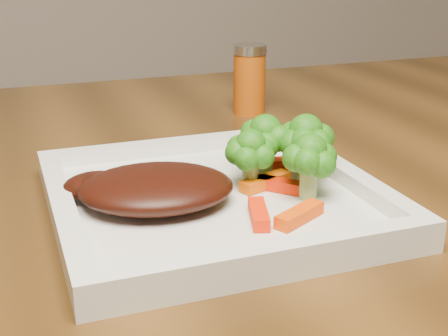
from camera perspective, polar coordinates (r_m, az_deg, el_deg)
name	(u,v)px	position (r m, az deg, el deg)	size (l,w,h in m)	color
plate	(213,203)	(0.54, -1.00, -3.22)	(0.27, 0.27, 0.01)	white
steak	(156,188)	(0.52, -6.21, -1.80)	(0.13, 0.10, 0.03)	#330E07
broccoli_0	(265,141)	(0.57, 3.78, 2.48)	(0.06, 0.06, 0.07)	#367313
broccoli_1	(305,147)	(0.57, 7.43, 1.91)	(0.06, 0.06, 0.06)	#156210
broccoli_2	(309,166)	(0.53, 7.80, 0.21)	(0.05, 0.05, 0.06)	#356F12
broccoli_3	(250,155)	(0.55, 2.43, 1.21)	(0.05, 0.05, 0.06)	#246711
carrot_0	(299,215)	(0.49, 6.91, -4.27)	(0.05, 0.01, 0.01)	#EC4503
carrot_2	(259,214)	(0.49, 3.19, -4.21)	(0.05, 0.01, 0.01)	#FF2404
carrot_3	(295,162)	(0.61, 6.54, 0.51)	(0.06, 0.01, 0.01)	#F32403
carrot_5	(282,185)	(0.55, 5.29, -1.59)	(0.05, 0.01, 0.01)	red
carrot_6	(266,182)	(0.56, 3.82, -1.26)	(0.05, 0.01, 0.01)	#EA5903
spice_shaker	(249,79)	(0.84, 2.34, 8.10)	(0.04, 0.04, 0.09)	#AB4709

